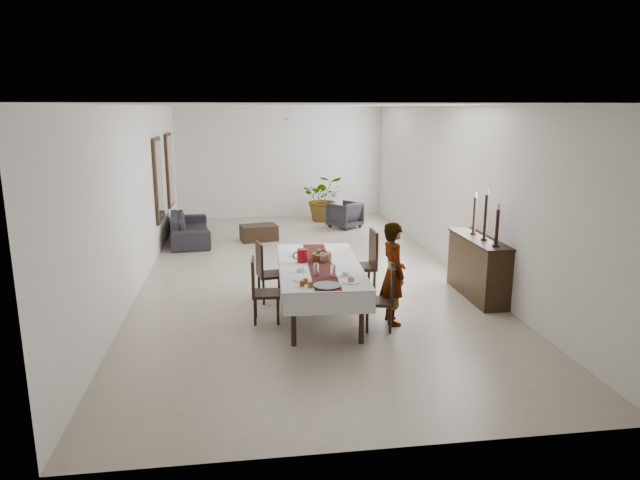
# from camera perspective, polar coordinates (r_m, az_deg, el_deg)

# --- Properties ---
(floor) EXTENTS (6.00, 12.00, 0.00)m
(floor) POSITION_cam_1_polar(r_m,az_deg,el_deg) (11.21, -1.66, -3.26)
(floor) COLOR #B5A690
(floor) RESTS_ON ground
(ceiling) EXTENTS (6.00, 12.00, 0.02)m
(ceiling) POSITION_cam_1_polar(r_m,az_deg,el_deg) (10.75, -1.78, 13.33)
(ceiling) COLOR silver
(ceiling) RESTS_ON wall_back
(wall_back) EXTENTS (6.00, 0.02, 3.20)m
(wall_back) POSITION_cam_1_polar(r_m,az_deg,el_deg) (16.80, -3.98, 7.77)
(wall_back) COLOR silver
(wall_back) RESTS_ON floor
(wall_front) EXTENTS (6.00, 0.02, 3.20)m
(wall_front) POSITION_cam_1_polar(r_m,az_deg,el_deg) (5.08, 5.76, -4.86)
(wall_front) COLOR silver
(wall_front) RESTS_ON floor
(wall_left) EXTENTS (0.02, 12.00, 3.20)m
(wall_left) POSITION_cam_1_polar(r_m,az_deg,el_deg) (10.96, -17.56, 4.32)
(wall_left) COLOR silver
(wall_left) RESTS_ON floor
(wall_right) EXTENTS (0.02, 12.00, 3.20)m
(wall_right) POSITION_cam_1_polar(r_m,az_deg,el_deg) (11.58, 13.27, 5.03)
(wall_right) COLOR silver
(wall_right) RESTS_ON floor
(dining_table_top) EXTENTS (1.18, 2.58, 0.05)m
(dining_table_top) POSITION_cam_1_polar(r_m,az_deg,el_deg) (8.79, -0.01, -2.70)
(dining_table_top) COLOR black
(dining_table_top) RESTS_ON table_leg_fl
(table_leg_fl) EXTENTS (0.08, 0.08, 0.74)m
(table_leg_fl) POSITION_cam_1_polar(r_m,az_deg,el_deg) (7.75, -2.66, -8.01)
(table_leg_fl) COLOR black
(table_leg_fl) RESTS_ON floor
(table_leg_fr) EXTENTS (0.08, 0.08, 0.74)m
(table_leg_fr) POSITION_cam_1_polar(r_m,az_deg,el_deg) (7.84, 4.19, -7.78)
(table_leg_fr) COLOR black
(table_leg_fr) RESTS_ON floor
(table_leg_bl) EXTENTS (0.08, 0.08, 0.74)m
(table_leg_bl) POSITION_cam_1_polar(r_m,az_deg,el_deg) (10.03, -3.27, -3.06)
(table_leg_bl) COLOR black
(table_leg_bl) RESTS_ON floor
(table_leg_br) EXTENTS (0.08, 0.08, 0.74)m
(table_leg_br) POSITION_cam_1_polar(r_m,az_deg,el_deg) (10.10, 2.00, -2.93)
(table_leg_br) COLOR black
(table_leg_br) RESTS_ON floor
(tablecloth_top) EXTENTS (1.38, 2.78, 0.01)m
(tablecloth_top) POSITION_cam_1_polar(r_m,az_deg,el_deg) (8.78, -0.01, -2.50)
(tablecloth_top) COLOR white
(tablecloth_top) RESTS_ON dining_table_top
(tablecloth_drape_left) EXTENTS (0.14, 2.72, 0.32)m
(tablecloth_drape_left) POSITION_cam_1_polar(r_m,az_deg,el_deg) (8.80, -4.03, -3.55)
(tablecloth_drape_left) COLOR silver
(tablecloth_drape_left) RESTS_ON dining_table_top
(tablecloth_drape_right) EXTENTS (0.14, 2.72, 0.32)m
(tablecloth_drape_right) POSITION_cam_1_polar(r_m,az_deg,el_deg) (8.90, 3.95, -3.34)
(tablecloth_drape_right) COLOR white
(tablecloth_drape_right) RESTS_ON dining_table_top
(tablecloth_drape_near) EXTENTS (1.24, 0.07, 0.32)m
(tablecloth_drape_near) POSITION_cam_1_polar(r_m,az_deg,el_deg) (7.55, 0.91, -6.38)
(tablecloth_drape_near) COLOR silver
(tablecloth_drape_near) RESTS_ON dining_table_top
(tablecloth_drape_far) EXTENTS (1.24, 0.07, 0.32)m
(tablecloth_drape_far) POSITION_cam_1_polar(r_m,az_deg,el_deg) (10.13, -0.70, -1.27)
(tablecloth_drape_far) COLOR silver
(tablecloth_drape_far) RESTS_ON dining_table_top
(table_runner) EXTENTS (0.50, 2.65, 0.00)m
(table_runner) POSITION_cam_1_polar(r_m,az_deg,el_deg) (8.78, -0.01, -2.44)
(table_runner) COLOR #501C17
(table_runner) RESTS_ON tablecloth_top
(red_pitcher) EXTENTS (0.17, 0.17, 0.21)m
(red_pitcher) POSITION_cam_1_polar(r_m,az_deg,el_deg) (8.89, -1.80, -1.57)
(red_pitcher) COLOR maroon
(red_pitcher) RESTS_ON tablecloth_top
(pitcher_handle) EXTENTS (0.13, 0.03, 0.13)m
(pitcher_handle) POSITION_cam_1_polar(r_m,az_deg,el_deg) (8.88, -2.38, -1.58)
(pitcher_handle) COLOR maroon
(pitcher_handle) RESTS_ON red_pitcher
(wine_glass_near) EXTENTS (0.07, 0.07, 0.18)m
(wine_glass_near) POSITION_cam_1_polar(r_m,az_deg,el_deg) (8.12, 1.31, -3.12)
(wine_glass_near) COLOR white
(wine_glass_near) RESTS_ON tablecloth_top
(wine_glass_mid) EXTENTS (0.07, 0.07, 0.18)m
(wine_glass_mid) POSITION_cam_1_polar(r_m,az_deg,el_deg) (8.19, -0.39, -2.96)
(wine_glass_mid) COLOR white
(wine_glass_mid) RESTS_ON tablecloth_top
(wine_glass_far) EXTENTS (0.07, 0.07, 0.18)m
(wine_glass_far) POSITION_cam_1_polar(r_m,az_deg,el_deg) (8.81, 0.30, -1.80)
(wine_glass_far) COLOR white
(wine_glass_far) RESTS_ON tablecloth_top
(teacup_right) EXTENTS (0.09, 0.09, 0.06)m
(teacup_right) POSITION_cam_1_polar(r_m,az_deg,el_deg) (8.20, 2.59, -3.37)
(teacup_right) COLOR silver
(teacup_right) RESTS_ON saucer_right
(saucer_right) EXTENTS (0.16, 0.16, 0.01)m
(saucer_right) POSITION_cam_1_polar(r_m,az_deg,el_deg) (8.21, 2.58, -3.54)
(saucer_right) COLOR silver
(saucer_right) RESTS_ON tablecloth_top
(teacup_left) EXTENTS (0.09, 0.09, 0.06)m
(teacup_left) POSITION_cam_1_polar(r_m,az_deg,el_deg) (8.40, -1.94, -2.97)
(teacup_left) COLOR white
(teacup_left) RESTS_ON saucer_left
(saucer_left) EXTENTS (0.16, 0.16, 0.01)m
(saucer_left) POSITION_cam_1_polar(r_m,az_deg,el_deg) (8.41, -1.94, -3.14)
(saucer_left) COLOR silver
(saucer_left) RESTS_ON tablecloth_top
(plate_near_right) EXTENTS (0.25, 0.25, 0.02)m
(plate_near_right) POSITION_cam_1_polar(r_m,az_deg,el_deg) (7.92, 3.12, -4.18)
(plate_near_right) COLOR white
(plate_near_right) RESTS_ON tablecloth_top
(bread_near_right) EXTENTS (0.09, 0.09, 0.09)m
(bread_near_right) POSITION_cam_1_polar(r_m,az_deg,el_deg) (7.91, 3.12, -3.98)
(bread_near_right) COLOR tan
(bread_near_right) RESTS_ON plate_near_right
(plate_near_left) EXTENTS (0.25, 0.25, 0.02)m
(plate_near_left) POSITION_cam_1_polar(r_m,az_deg,el_deg) (8.00, -1.77, -3.97)
(plate_near_left) COLOR white
(plate_near_left) RESTS_ON tablecloth_top
(plate_far_left) EXTENTS (0.25, 0.25, 0.02)m
(plate_far_left) POSITION_cam_1_polar(r_m,az_deg,el_deg) (9.32, -2.40, -1.50)
(plate_far_left) COLOR white
(plate_far_left) RESTS_ON tablecloth_top
(serving_tray) EXTENTS (0.38, 0.38, 0.02)m
(serving_tray) POSITION_cam_1_polar(r_m,az_deg,el_deg) (7.72, 0.72, -4.58)
(serving_tray) COLOR #3F3F44
(serving_tray) RESTS_ON tablecloth_top
(jam_jar_a) EXTENTS (0.07, 0.07, 0.08)m
(jam_jar_a) POSITION_cam_1_polar(r_m,az_deg,el_deg) (7.67, -0.98, -4.49)
(jam_jar_a) COLOR brown
(jam_jar_a) RESTS_ON tablecloth_top
(jam_jar_b) EXTENTS (0.07, 0.07, 0.08)m
(jam_jar_b) POSITION_cam_1_polar(r_m,az_deg,el_deg) (7.72, -1.80, -4.37)
(jam_jar_b) COLOR brown
(jam_jar_b) RESTS_ON tablecloth_top
(jam_jar_c) EXTENTS (0.07, 0.07, 0.08)m
(jam_jar_c) POSITION_cam_1_polar(r_m,az_deg,el_deg) (7.82, -1.46, -4.13)
(jam_jar_c) COLOR #8A3D14
(jam_jar_c) RESTS_ON tablecloth_top
(fruit_basket) EXTENTS (0.32, 0.32, 0.11)m
(fruit_basket) POSITION_cam_1_polar(r_m,az_deg,el_deg) (9.03, 0.17, -1.68)
(fruit_basket) COLOR brown
(fruit_basket) RESTS_ON tablecloth_top
(fruit_red) EXTENTS (0.09, 0.09, 0.09)m
(fruit_red) POSITION_cam_1_polar(r_m,az_deg,el_deg) (9.03, 0.36, -1.16)
(fruit_red) COLOR maroon
(fruit_red) RESTS_ON fruit_basket
(fruit_green) EXTENTS (0.08, 0.08, 0.08)m
(fruit_green) POSITION_cam_1_polar(r_m,az_deg,el_deg) (9.03, -0.12, -1.15)
(fruit_green) COLOR #518427
(fruit_green) RESTS_ON fruit_basket
(chair_right_near_seat) EXTENTS (0.48, 0.48, 0.05)m
(chair_right_near_seat) POSITION_cam_1_polar(r_m,az_deg,el_deg) (8.34, 5.90, -6.14)
(chair_right_near_seat) COLOR black
(chair_right_near_seat) RESTS_ON chair_right_near_leg_fl
(chair_right_near_leg_fl) EXTENTS (0.05, 0.05, 0.40)m
(chair_right_near_leg_fl) POSITION_cam_1_polar(r_m,az_deg,el_deg) (8.26, 7.05, -7.99)
(chair_right_near_leg_fl) COLOR black
(chair_right_near_leg_fl) RESTS_ON floor
(chair_right_near_leg_fr) EXTENTS (0.05, 0.05, 0.40)m
(chair_right_near_leg_fr) POSITION_cam_1_polar(r_m,az_deg,el_deg) (8.57, 6.94, -7.20)
(chair_right_near_leg_fr) COLOR black
(chair_right_near_leg_fr) RESTS_ON floor
(chair_right_near_leg_bl) EXTENTS (0.05, 0.05, 0.40)m
(chair_right_near_leg_bl) POSITION_cam_1_polar(r_m,az_deg,el_deg) (8.25, 4.74, -7.96)
(chair_right_near_leg_bl) COLOR black
(chair_right_near_leg_bl) RESTS_ON floor
(chair_right_near_leg_br) EXTENTS (0.05, 0.05, 0.40)m
(chair_right_near_leg_br) POSITION_cam_1_polar(r_m,az_deg,el_deg) (8.56, 4.72, -7.17)
(chair_right_near_leg_br) COLOR black
(chair_right_near_leg_br) RESTS_ON floor
(chair_right_near_back) EXTENTS (0.12, 0.40, 0.51)m
(chair_right_near_back) POSITION_cam_1_polar(r_m,az_deg,el_deg) (8.26, 7.22, -4.36)
(chair_right_near_back) COLOR black
(chair_right_near_back) RESTS_ON chair_right_near_seat
(chair_right_far_seat) EXTENTS (0.49, 0.49, 0.05)m
(chair_right_far_seat) POSITION_cam_1_polar(r_m,az_deg,el_deg) (9.76, 4.08, -2.71)
(chair_right_far_seat) COLOR black
(chair_right_far_seat) RESTS_ON chair_right_far_leg_fl
(chair_right_far_leg_fl) EXTENTS (0.05, 0.05, 0.48)m
(chair_right_far_leg_fl) POSITION_cam_1_polar(r_m,az_deg,el_deg) (9.70, 5.46, -4.49)
(chair_right_far_leg_fl) COLOR black
(chair_right_far_leg_fl) RESTS_ON floor
(chair_right_far_leg_fr) EXTENTS (0.05, 0.05, 0.48)m
(chair_right_far_leg_fr) POSITION_cam_1_polar(r_m,az_deg,el_deg) (10.06, 4.91, -3.82)
(chair_right_far_leg_fr) COLOR black
(chair_right_far_leg_fr) RESTS_ON floor
(chair_right_far_leg_bl) EXTENTS (0.05, 0.05, 0.48)m
(chair_right_far_leg_bl) POSITION_cam_1_polar(r_m,az_deg,el_deg) (9.61, 3.17, -4.61)
(chair_right_far_leg_bl) COLOR black
(chair_right_far_leg_bl) RESTS_ON floor
(chair_right_far_leg_br) EXTENTS (0.05, 0.05, 0.48)m
(chair_right_far_leg_br) POSITION_cam_1_polar(r_m,az_deg,el_deg) (9.98, 2.70, -3.93)
(chair_right_far_leg_br) COLOR black
(chair_right_far_leg_br) RESTS_ON floor
(chair_right_far_back) EXTENTS (0.05, 0.48, 0.61)m
(chair_right_far_back) POSITION_cam_1_polar(r_m,az_deg,el_deg) (9.72, 5.37, -0.79)
(chair_right_far_back) COLOR black
(chair_right_far_back) RESTS_ON chair_right_far_seat
(chair_left_near_seat) EXTENTS (0.44, 0.44, 0.05)m
(chair_left_near_seat) POSITION_cam_1_polar(r_m,az_deg,el_deg) (8.63, -5.40, -5.37)
(chair_left_near_seat) COLOR black
(chair_left_near_seat) RESTS_ON chair_left_near_leg_fl
(chair_left_near_leg_fl) EXTENTS (0.04, 0.04, 0.41)m
(chair_left_near_leg_fl) POSITION_cam_1_polar(r_m,az_deg,el_deg) (8.87, -6.46, -6.44)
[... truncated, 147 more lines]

